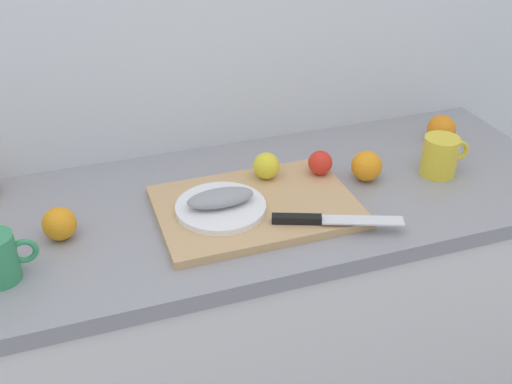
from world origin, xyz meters
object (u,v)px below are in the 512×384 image
Objects in this scene: orange_0 at (367,166)px; chef_knife at (321,220)px; cutting_board at (256,207)px; white_plate at (221,207)px; fish_fillet at (220,198)px; lemon_0 at (266,166)px; coffee_mug_0 at (441,156)px.

chef_knife is at bearing -139.92° from orange_0.
cutting_board is 0.31m from orange_0.
fish_fillet is at bearing -90.00° from white_plate.
lemon_0 is 0.25m from orange_0.
fish_fillet is (-0.09, -0.00, 0.04)m from cutting_board.
cutting_board is 1.63× the size of chef_knife.
white_plate is at bearing -173.04° from orange_0.
chef_knife is at bearing -160.98° from coffee_mug_0.
chef_knife is (0.19, -0.12, -0.02)m from fish_fillet.
coffee_mug_0 reaches higher than orange_0.
white_plate is at bearing 169.08° from chef_knife.
coffee_mug_0 is 0.19m from orange_0.
white_plate is at bearing -178.02° from cutting_board.
white_plate is 0.74× the size of chef_knife.
coffee_mug_0 is (0.59, 0.01, -0.00)m from fish_fillet.
cutting_board is 0.17m from chef_knife.
fish_fillet is at bearing -178.02° from cutting_board.
white_plate is at bearing 90.00° from fish_fillet.
white_plate is 0.59m from coffee_mug_0.
cutting_board is 2.95× the size of fish_fillet.
orange_0 is (0.40, 0.05, 0.01)m from white_plate.
orange_0 is (0.25, -0.06, -0.01)m from lemon_0.
fish_fillet is 2.00× the size of orange_0.
white_plate is 0.03m from fish_fillet.
lemon_0 is at bearing 58.94° from cutting_board.
fish_fillet is at bearing 169.08° from chef_knife.
chef_knife is at bearing -31.89° from white_plate.
chef_knife is 0.42m from coffee_mug_0.
coffee_mug_0 is (0.44, -0.09, -0.00)m from lemon_0.
orange_0 is at bearing 6.96° from fish_fillet.
cutting_board is at bearing 152.16° from chef_knife.
coffee_mug_0 is at bearing 1.40° from fish_fillet.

